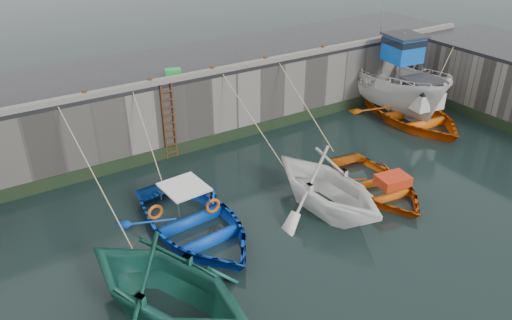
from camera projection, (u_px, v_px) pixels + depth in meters
ground at (378, 277)px, 14.29m from camera, size 120.00×120.00×0.00m
quay_back at (187, 95)px, 22.87m from camera, size 30.00×5.00×3.00m
road_back at (185, 62)px, 22.12m from camera, size 30.00×5.00×0.16m
kerb_back at (209, 72)px, 20.29m from camera, size 30.00×0.30×0.20m
algae_back at (214, 140)px, 21.58m from camera, size 30.00×0.08×0.50m
ladder at (169, 122)px, 19.97m from camera, size 0.51×0.08×3.20m
boat_near_white at (169, 316)px, 12.98m from camera, size 6.37×6.73×2.79m
boat_near_white_rope at (105, 217)px, 16.95m from camera, size 0.04×6.24×3.10m
boat_near_blue at (195, 231)px, 16.22m from camera, size 4.42×5.91×1.16m
boat_near_blue_rope at (150, 180)px, 19.09m from camera, size 0.04×3.76×3.10m
boat_near_blacktrim at (325, 208)px, 17.39m from camera, size 4.57×5.20×2.59m
boat_near_blacktrim_rope at (256, 157)px, 20.71m from camera, size 0.04×4.72×3.10m
boat_near_navy at (376, 190)px, 18.48m from camera, size 3.91×5.04×0.96m
boat_near_navy_rope at (303, 144)px, 21.82m from camera, size 0.04×4.76×3.10m
boat_far_white at (390, 85)px, 24.89m from camera, size 3.79×7.92×5.95m
boat_far_orange at (411, 112)px, 23.86m from camera, size 5.34×6.86×4.30m
fish_crate at (173, 73)px, 20.04m from camera, size 0.71×0.54×0.31m
bollard_a at (85, 94)px, 17.99m from camera, size 0.18×0.18×0.28m
bollard_b at (150, 81)px, 19.17m from camera, size 0.18×0.18×0.28m
bollard_c at (212, 70)px, 20.44m from camera, size 0.18×0.18×0.28m
bollard_d at (265, 59)px, 21.66m from camera, size 0.18×0.18×0.28m
bollard_e at (323, 49)px, 23.16m from camera, size 0.18×0.18×0.28m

